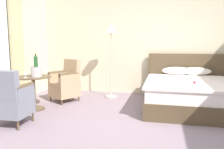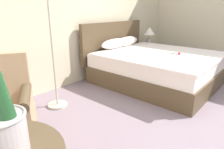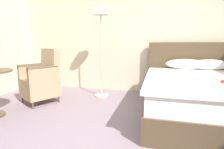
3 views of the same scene
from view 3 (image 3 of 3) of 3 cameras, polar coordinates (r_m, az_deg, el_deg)
name	(u,v)px [view 3 (image 3 of 3)]	position (r m, az deg, el deg)	size (l,w,h in m)	color
wall_headboard_side	(151,26)	(3.96, 12.61, 15.14)	(6.11, 0.12, 2.87)	beige
bed	(207,94)	(2.97, 28.59, -5.69)	(1.83, 2.12, 1.09)	brown
floor_lamp_brass	(101,22)	(3.49, -3.66, 16.87)	(0.31, 0.31, 1.81)	#BBB4A0
armchair_by_window	(42,80)	(3.42, -22.00, -1.54)	(0.74, 0.76, 0.98)	brown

